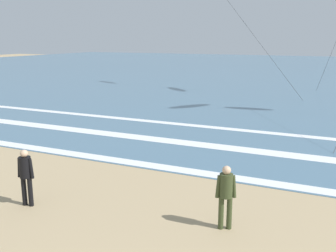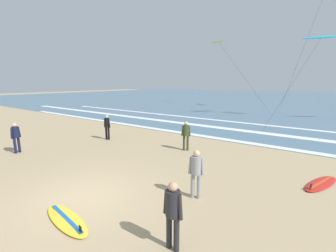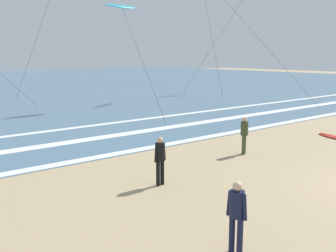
% 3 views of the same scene
% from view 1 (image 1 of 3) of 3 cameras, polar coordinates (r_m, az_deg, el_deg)
% --- Properties ---
extents(ocean_surface, '(140.00, 90.00, 0.01)m').
position_cam_1_polar(ocean_surface, '(56.80, 22.13, 7.37)').
color(ocean_surface, slate).
rests_on(ocean_surface, ground).
extents(wave_foam_shoreline, '(50.40, 0.58, 0.01)m').
position_cam_1_polar(wave_foam_shoreline, '(12.82, 19.49, -8.60)').
color(wave_foam_shoreline, white).
rests_on(wave_foam_shoreline, ocean_surface).
extents(wave_foam_mid_break, '(58.35, 0.83, 0.01)m').
position_cam_1_polar(wave_foam_mid_break, '(16.37, 11.21, -3.45)').
color(wave_foam_mid_break, white).
rests_on(wave_foam_mid_break, ocean_surface).
extents(wave_foam_outer_break, '(52.46, 0.55, 0.01)m').
position_cam_1_polar(wave_foam_outer_break, '(19.27, 20.73, -1.57)').
color(wave_foam_outer_break, white).
rests_on(wave_foam_outer_break, ocean_surface).
extents(surfer_foreground_main, '(0.52, 0.32, 1.60)m').
position_cam_1_polar(surfer_foreground_main, '(11.34, -20.08, -6.39)').
color(surfer_foreground_main, black).
rests_on(surfer_foreground_main, ground).
extents(surfer_mid_group, '(0.50, 0.32, 1.60)m').
position_cam_1_polar(surfer_mid_group, '(9.51, 8.45, -9.45)').
color(surfer_mid_group, '#384223').
rests_on(surfer_mid_group, ground).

